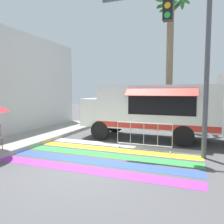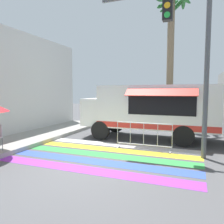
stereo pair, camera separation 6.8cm
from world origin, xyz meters
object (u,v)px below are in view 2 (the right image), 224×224
Objects in this scene: food_truck at (147,108)px; palm_tree at (171,40)px; traffic_signal_pole at (185,36)px; barricade_front at (144,136)px.

food_truck is 0.77× the size of palm_tree.
traffic_signal_pole is at bearing -54.29° from food_truck.
food_truck is 2.24m from barricade_front.
food_truck is at bearing -100.38° from palm_tree.
food_truck is 3.87m from traffic_signal_pole.
palm_tree is (-1.07, 5.69, 1.15)m from traffic_signal_pole.
traffic_signal_pole is 0.76× the size of palm_tree.
food_truck is 5.04m from palm_tree.
food_truck reaches higher than barricade_front.
palm_tree reaches higher than food_truck.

